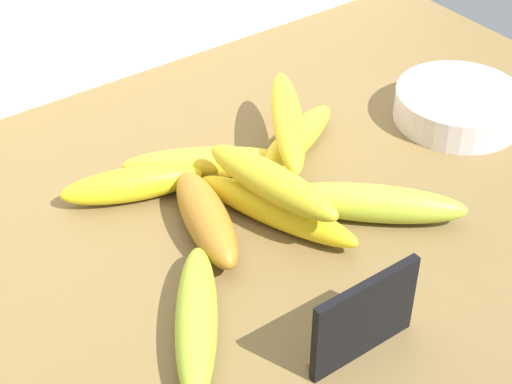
{
  "coord_description": "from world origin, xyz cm",
  "views": [
    {
      "loc": [
        -36.47,
        -49.22,
        58.16
      ],
      "look_at": [
        0.99,
        2.65,
        8.0
      ],
      "focal_mm": 57.6,
      "sensor_mm": 36.0,
      "label": 1
    }
  ],
  "objects_px": {
    "banana_5": "(370,203)",
    "banana_6": "(196,319)",
    "banana_4": "(276,210)",
    "banana_1": "(132,184)",
    "banana_8": "(288,120)",
    "banana_3": "(206,218)",
    "banana_7": "(272,182)",
    "chalkboard_sign": "(364,320)",
    "banana_0": "(295,141)",
    "banana_2": "(207,163)",
    "fruit_bowl": "(458,106)"
  },
  "relations": [
    {
      "from": "chalkboard_sign",
      "to": "banana_4",
      "type": "height_order",
      "value": "chalkboard_sign"
    },
    {
      "from": "chalkboard_sign",
      "to": "banana_5",
      "type": "relative_size",
      "value": 0.55
    },
    {
      "from": "banana_1",
      "to": "banana_7",
      "type": "bearing_deg",
      "value": -51.42
    },
    {
      "from": "banana_2",
      "to": "banana_5",
      "type": "distance_m",
      "value": 0.19
    },
    {
      "from": "banana_0",
      "to": "banana_6",
      "type": "relative_size",
      "value": 0.89
    },
    {
      "from": "chalkboard_sign",
      "to": "banana_0",
      "type": "relative_size",
      "value": 0.67
    },
    {
      "from": "banana_3",
      "to": "banana_5",
      "type": "distance_m",
      "value": 0.17
    },
    {
      "from": "fruit_bowl",
      "to": "banana_8",
      "type": "distance_m",
      "value": 0.23
    },
    {
      "from": "banana_4",
      "to": "banana_0",
      "type": "bearing_deg",
      "value": 43.26
    },
    {
      "from": "banana_4",
      "to": "banana_8",
      "type": "relative_size",
      "value": 0.95
    },
    {
      "from": "banana_2",
      "to": "banana_7",
      "type": "height_order",
      "value": "banana_7"
    },
    {
      "from": "banana_0",
      "to": "banana_5",
      "type": "relative_size",
      "value": 0.82
    },
    {
      "from": "banana_3",
      "to": "banana_7",
      "type": "height_order",
      "value": "banana_7"
    },
    {
      "from": "banana_4",
      "to": "banana_1",
      "type": "bearing_deg",
      "value": 128.75
    },
    {
      "from": "banana_4",
      "to": "banana_8",
      "type": "distance_m",
      "value": 0.12
    },
    {
      "from": "banana_6",
      "to": "banana_7",
      "type": "relative_size",
      "value": 1.09
    },
    {
      "from": "banana_0",
      "to": "banana_7",
      "type": "xyz_separation_m",
      "value": [
        -0.1,
        -0.08,
        0.04
      ]
    },
    {
      "from": "banana_2",
      "to": "banana_3",
      "type": "height_order",
      "value": "banana_3"
    },
    {
      "from": "banana_0",
      "to": "banana_5",
      "type": "xyz_separation_m",
      "value": [
        -0.01,
        -0.14,
        0.0
      ]
    },
    {
      "from": "banana_2",
      "to": "banana_1",
      "type": "bearing_deg",
      "value": 171.53
    },
    {
      "from": "banana_1",
      "to": "banana_4",
      "type": "xyz_separation_m",
      "value": [
        0.1,
        -0.12,
        -0.0
      ]
    },
    {
      "from": "banana_4",
      "to": "banana_7",
      "type": "relative_size",
      "value": 1.13
    },
    {
      "from": "banana_3",
      "to": "banana_5",
      "type": "height_order",
      "value": "banana_3"
    },
    {
      "from": "banana_7",
      "to": "fruit_bowl",
      "type": "bearing_deg",
      "value": 4.71
    },
    {
      "from": "banana_3",
      "to": "banana_4",
      "type": "height_order",
      "value": "banana_3"
    },
    {
      "from": "banana_1",
      "to": "banana_8",
      "type": "distance_m",
      "value": 0.19
    },
    {
      "from": "fruit_bowl",
      "to": "banana_0",
      "type": "height_order",
      "value": "fruit_bowl"
    },
    {
      "from": "banana_0",
      "to": "banana_4",
      "type": "distance_m",
      "value": 0.13
    },
    {
      "from": "banana_5",
      "to": "banana_6",
      "type": "distance_m",
      "value": 0.23
    },
    {
      "from": "banana_0",
      "to": "fruit_bowl",
      "type": "bearing_deg",
      "value": -15.8
    },
    {
      "from": "banana_1",
      "to": "banana_8",
      "type": "xyz_separation_m",
      "value": [
        0.18,
        -0.04,
        0.03
      ]
    },
    {
      "from": "banana_0",
      "to": "banana_1",
      "type": "bearing_deg",
      "value": 169.2
    },
    {
      "from": "banana_4",
      "to": "banana_8",
      "type": "xyz_separation_m",
      "value": [
        0.08,
        0.08,
        0.04
      ]
    },
    {
      "from": "banana_1",
      "to": "banana_8",
      "type": "bearing_deg",
      "value": -12.31
    },
    {
      "from": "banana_3",
      "to": "banana_4",
      "type": "xyz_separation_m",
      "value": [
        0.07,
        -0.03,
        -0.0
      ]
    },
    {
      "from": "banana_4",
      "to": "banana_5",
      "type": "height_order",
      "value": "banana_5"
    },
    {
      "from": "banana_0",
      "to": "banana_1",
      "type": "height_order",
      "value": "banana_1"
    },
    {
      "from": "banana_0",
      "to": "banana_5",
      "type": "distance_m",
      "value": 0.14
    },
    {
      "from": "banana_3",
      "to": "banana_0",
      "type": "bearing_deg",
      "value": 20.4
    },
    {
      "from": "banana_5",
      "to": "banana_6",
      "type": "relative_size",
      "value": 1.09
    },
    {
      "from": "chalkboard_sign",
      "to": "banana_3",
      "type": "distance_m",
      "value": 0.21
    },
    {
      "from": "banana_0",
      "to": "banana_2",
      "type": "xyz_separation_m",
      "value": [
        -0.11,
        0.02,
        -0.0
      ]
    },
    {
      "from": "banana_2",
      "to": "banana_3",
      "type": "distance_m",
      "value": 0.1
    },
    {
      "from": "chalkboard_sign",
      "to": "fruit_bowl",
      "type": "bearing_deg",
      "value": 31.46
    },
    {
      "from": "chalkboard_sign",
      "to": "fruit_bowl",
      "type": "distance_m",
      "value": 0.4
    },
    {
      "from": "banana_0",
      "to": "banana_3",
      "type": "height_order",
      "value": "banana_3"
    },
    {
      "from": "banana_2",
      "to": "banana_0",
      "type": "bearing_deg",
      "value": -12.69
    },
    {
      "from": "fruit_bowl",
      "to": "banana_3",
      "type": "bearing_deg",
      "value": -179.81
    },
    {
      "from": "banana_2",
      "to": "banana_7",
      "type": "distance_m",
      "value": 0.11
    },
    {
      "from": "banana_0",
      "to": "banana_8",
      "type": "bearing_deg",
      "value": -170.38
    }
  ]
}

